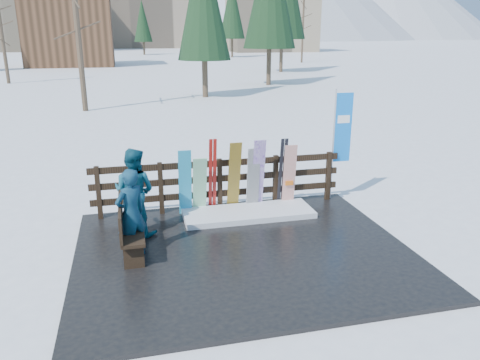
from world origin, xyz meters
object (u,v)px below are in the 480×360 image
object	(u,v)px
snowboard_1	(200,186)
person_back	(134,192)
snowboard_4	(253,179)
snowboard_0	(185,183)
rental_flag	(341,132)
snowboard_2	(234,176)
snowboard_3	(258,174)
bench	(128,226)
snowboard_5	(289,176)
person_front	(131,213)

from	to	relation	value
snowboard_1	person_back	world-z (taller)	person_back
snowboard_1	snowboard_4	world-z (taller)	snowboard_4
snowboard_0	snowboard_1	xyz separation A→B (m)	(0.31, 0.00, -0.09)
rental_flag	snowboard_2	bearing A→B (deg)	-174.05
snowboard_2	snowboard_3	world-z (taller)	snowboard_3
snowboard_0	snowboard_2	size ratio (longest dim) A/B	0.90
bench	snowboard_3	size ratio (longest dim) A/B	0.92
person_back	snowboard_3	bearing A→B (deg)	-134.52
bench	person_back	xyz separation A→B (m)	(0.16, 0.86, 0.35)
snowboard_0	snowboard_2	world-z (taller)	snowboard_2
snowboard_1	snowboard_2	size ratio (longest dim) A/B	0.81
bench	snowboard_5	size ratio (longest dim) A/B	1.04
person_front	person_back	size ratio (longest dim) A/B	0.93
bench	person_front	xyz separation A→B (m)	(0.07, -0.13, 0.29)
snowboard_0	snowboard_2	xyz separation A→B (m)	(1.08, 0.00, 0.06)
snowboard_4	person_front	world-z (taller)	person_front
snowboard_4	snowboard_3	bearing A→B (deg)	0.00
snowboard_1	person_front	xyz separation A→B (m)	(-1.47, -1.75, 0.16)
snowboard_0	person_back	size ratio (longest dim) A/B	0.85
snowboard_0	snowboard_4	bearing A→B (deg)	0.00
snowboard_1	person_front	distance (m)	2.29
snowboard_5	rental_flag	xyz separation A→B (m)	(1.32, 0.27, 0.88)
bench	snowboard_0	bearing A→B (deg)	52.66
snowboard_3	rental_flag	size ratio (longest dim) A/B	0.62
snowboard_0	snowboard_4	size ratio (longest dim) A/B	1.03
snowboard_4	person_front	bearing A→B (deg)	-146.76
bench	snowboard_0	distance (m)	2.04
snowboard_4	person_back	world-z (taller)	person_back
snowboard_3	person_back	bearing A→B (deg)	-164.35
snowboard_5	person_back	size ratio (longest dim) A/B	0.84
snowboard_3	person_back	world-z (taller)	person_back
snowboard_0	snowboard_2	bearing A→B (deg)	0.00
snowboard_3	snowboard_1	bearing A→B (deg)	180.00
snowboard_1	rental_flag	xyz separation A→B (m)	(3.36, 0.27, 0.96)
snowboard_2	snowboard_1	bearing A→B (deg)	180.00
person_front	person_back	xyz separation A→B (m)	(0.09, 0.99, 0.06)
snowboard_1	person_back	xyz separation A→B (m)	(-1.38, -0.75, 0.22)
snowboard_5	rental_flag	distance (m)	1.61
person_back	rental_flag	bearing A→B (deg)	-137.97
snowboard_5	person_front	world-z (taller)	person_front
bench	snowboard_2	world-z (taller)	snowboard_2
person_front	rental_flag	bearing A→B (deg)	169.17
person_front	snowboard_5	bearing A→B (deg)	172.95
person_back	person_front	bearing A→B (deg)	114.88
snowboard_2	person_front	xyz separation A→B (m)	(-2.23, -1.75, 0.01)
snowboard_4	snowboard_5	world-z (taller)	snowboard_5
snowboard_2	rental_flag	distance (m)	2.73
snowboard_3	person_back	size ratio (longest dim) A/B	0.94
bench	person_front	world-z (taller)	person_front
snowboard_2	snowboard_4	xyz separation A→B (m)	(0.43, 0.00, -0.09)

